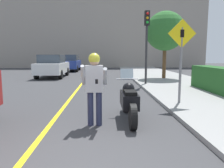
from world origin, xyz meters
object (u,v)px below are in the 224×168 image
Objects in this scene: street_tree at (165,31)px; parked_car_white at (53,66)px; person_biker at (94,82)px; crossing_sign at (181,53)px; parked_car_blue at (70,63)px; traffic_light at (147,34)px; motorcycle at (129,101)px.

parked_car_white is (-7.86, 1.90, -2.34)m from street_tree.
crossing_sign is at bearing 35.50° from person_biker.
crossing_sign is 11.39m from parked_car_white.
person_biker is 0.41× the size of parked_car_blue.
parked_car_blue is (-5.99, 15.73, -0.87)m from crossing_sign.
street_tree reaches higher than traffic_light.
street_tree is at bearing -47.48° from parked_car_blue.
crossing_sign is 4.88m from traffic_light.
parked_car_blue is at bearing 132.52° from street_tree.
street_tree reaches higher than parked_car_white.
traffic_light reaches higher than person_biker.
person_biker reaches higher than parked_car_blue.
parked_car_white is at bearing -93.05° from parked_car_blue.
person_biker is at bearing -114.15° from street_tree.
traffic_light is at bearing 75.39° from motorcycle.
person_biker is 3.38m from crossing_sign.
crossing_sign is 7.82m from street_tree.
motorcycle is at bearing -110.55° from street_tree.
motorcycle is 1.12m from person_biker.
crossing_sign is 0.64× the size of parked_car_blue.
crossing_sign is at bearing -56.16° from parked_car_white.
motorcycle is 6.84m from traffic_light.
parked_car_white is (-6.32, 9.43, -0.87)m from crossing_sign.
motorcycle is 1.26× the size of person_biker.
parked_car_white is at bearing 166.41° from street_tree.
street_tree is (1.54, 7.53, 1.47)m from crossing_sign.
street_tree is at bearing 57.68° from traffic_light.
person_biker is 11.92m from parked_car_white.
traffic_light is at bearing 92.51° from crossing_sign.
crossing_sign reaches higher than parked_car_blue.
parked_car_white is 6.32m from parked_car_blue.
person_biker is (-0.87, -0.45, 0.56)m from motorcycle.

